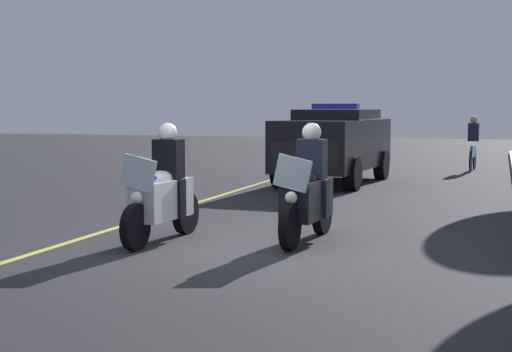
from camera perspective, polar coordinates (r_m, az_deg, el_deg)
ground_plane at (r=10.57m, az=-2.06°, el=-5.43°), size 80.00×80.00×0.00m
lane_stripe_center at (r=11.57m, az=-13.10°, el=-4.62°), size 48.00×0.12×0.01m
police_motorcycle_lead_left at (r=11.08m, az=-7.03°, el=-1.32°), size 2.14×0.61×1.72m
police_motorcycle_lead_right at (r=11.03m, az=3.88°, el=-1.33°), size 2.14×0.61×1.72m
police_suv at (r=19.67m, az=5.88°, el=2.55°), size 5.02×2.34×2.05m
cyclist_background at (r=24.45m, az=15.95°, el=2.35°), size 1.76×0.34×1.69m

